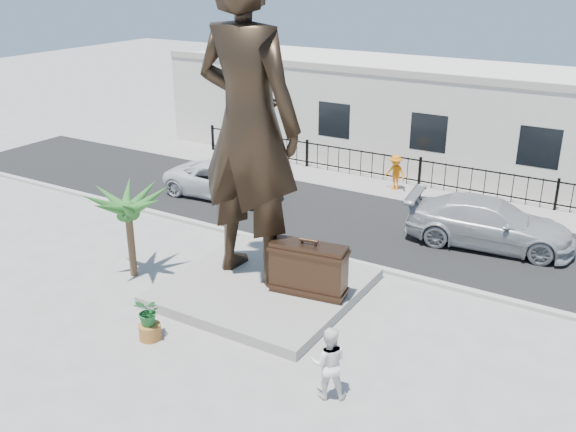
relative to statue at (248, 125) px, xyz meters
name	(u,v)px	position (x,y,z in m)	size (l,w,h in m)	color
ground	(250,319)	(1.17, -1.84, -4.80)	(100.00, 100.00, 0.00)	#9E9991
street	(372,223)	(1.17, 6.16, -4.79)	(40.00, 7.00, 0.01)	black
curb	(328,256)	(1.17, 2.66, -4.74)	(40.00, 0.25, 0.12)	#A5A399
far_sidewalk	(412,192)	(1.17, 10.16, -4.79)	(40.00, 2.50, 0.02)	#9E9991
plinth	(264,287)	(0.67, -0.34, -4.65)	(5.20, 5.20, 0.30)	gray
fence	(420,173)	(1.17, 10.96, -4.20)	(22.00, 0.10, 1.20)	black
building	(454,117)	(1.17, 15.16, -2.60)	(28.00, 7.00, 4.40)	silver
statue	(248,125)	(0.00, 0.00, 0.00)	(3.28, 2.15, 9.00)	black
suitcase	(308,269)	(2.07, -0.24, -3.76)	(2.11, 0.67, 1.49)	#332115
tourist	(329,363)	(4.50, -3.65, -3.95)	(0.83, 0.65, 1.71)	white
car_white	(223,180)	(-5.22, 5.65, -4.11)	(2.24, 4.86, 1.35)	silver
car_silver	(489,223)	(5.32, 6.34, -3.99)	(2.23, 5.49, 1.59)	#A4A7A9
worker	(395,172)	(0.44, 10.01, -4.03)	(0.96, 0.55, 1.49)	orange
palm_tree	(134,275)	(-3.33, -1.51, -4.80)	(1.80, 1.80, 3.20)	#255D22
planter	(150,332)	(-0.44, -3.95, -4.60)	(0.56, 0.56, 0.40)	#A0642A
shrub	(148,312)	(-0.44, -3.95, -4.03)	(0.67, 0.58, 0.75)	#20632B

